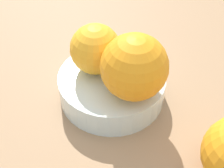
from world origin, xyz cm
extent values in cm
cube|color=#997551|center=(0.00, 0.00, -1.00)|extent=(110.00, 110.00, 2.00)
cylinder|color=silver|center=(0.00, 0.00, 0.35)|extent=(9.35, 9.35, 0.70)
cylinder|color=silver|center=(0.00, 0.00, 1.95)|extent=(15.08, 15.08, 3.90)
sphere|color=#F9A823|center=(2.69, 0.56, 7.38)|extent=(6.97, 6.97, 6.97)
sphere|color=orange|center=(-4.05, 0.24, 8.18)|extent=(8.56, 8.56, 8.56)
camera|label=1|loc=(-23.79, 21.88, 33.92)|focal=50.97mm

